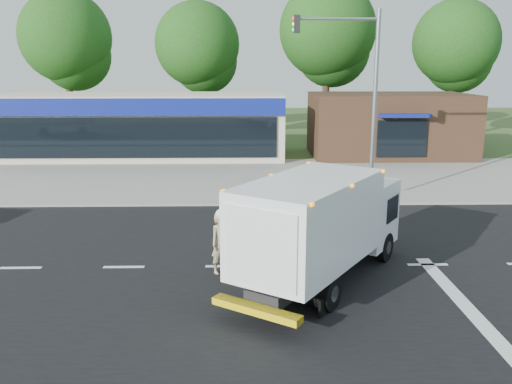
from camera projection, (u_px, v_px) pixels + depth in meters
ground at (327, 266)px, 16.03m from camera, size 120.00×120.00×0.00m
road_asphalt at (327, 266)px, 16.03m from camera, size 60.00×14.00×0.02m
sidewalk at (299, 198)px, 24.00m from camera, size 60.00×2.40×0.12m
parking_apron at (289, 173)px, 29.65m from camera, size 60.00×9.00×0.02m
lane_markings at (384, 283)px, 14.74m from camera, size 55.20×7.00×0.01m
ems_box_truck at (322, 221)px, 14.39m from camera, size 5.57×6.86×3.04m
emergency_worker at (221, 242)px, 15.32m from camera, size 0.77×0.73×1.88m
retail_strip_mall at (142, 125)px, 34.77m from camera, size 18.00×6.20×4.00m
brown_storefront at (389, 125)px, 35.16m from camera, size 10.00×6.70×4.00m
traffic_signal_pole at (360, 87)px, 22.35m from camera, size 3.51×0.25×8.00m
background_trees at (264, 44)px, 41.72m from camera, size 36.77×7.39×12.10m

